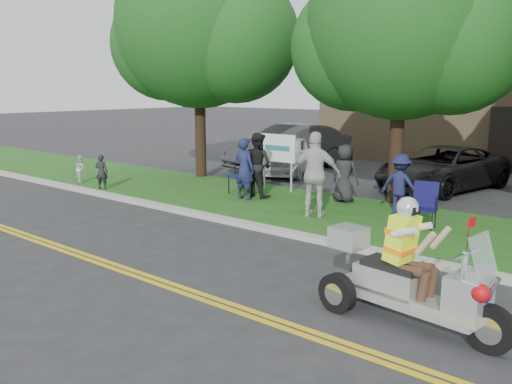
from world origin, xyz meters
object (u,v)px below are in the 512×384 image
Objects in this scene: spectator_adult_left at (244,169)px; parked_car_left at (290,147)px; spectator_adult_right at (316,175)px; trike_scooter at (406,280)px; parked_car_far_left at (288,154)px; lawn_chair_a at (246,170)px; lawn_chair_b at (424,202)px; parked_car_mid at (443,168)px; spectator_adult_mid at (258,165)px.

spectator_adult_left is 0.32× the size of parked_car_left.
parked_car_left is (-5.30, 6.20, -0.25)m from spectator_adult_right.
parked_car_left is (-9.36, 10.15, 0.25)m from trike_scooter.
parked_car_far_left is 0.79× the size of parked_car_left.
parked_car_far_left is (-1.74, 4.37, -0.08)m from lawn_chair_a.
lawn_chair_a is 0.23× the size of parked_car_left.
spectator_adult_left is at bearing -35.58° from lawn_chair_a.
lawn_chair_a is (-7.12, 5.00, 0.18)m from trike_scooter.
spectator_adult_right is 7.25m from parked_car_far_left.
parked_car_left is at bearing 101.59° from parked_car_far_left.
lawn_chair_a is 0.72× the size of spectator_adult_left.
lawn_chair_b is (-1.68, 4.57, 0.07)m from trike_scooter.
parked_car_left is 1.08× the size of parked_car_mid.
parked_car_left reaches higher than lawn_chair_a.
lawn_chair_b is 0.24× the size of parked_car_far_left.
parked_car_left is at bearing 131.24° from lawn_chair_b.
trike_scooter is at bearing -59.95° from parked_car_mid.
lawn_chair_a is 5.61m from parked_car_left.
lawn_chair_a is at bearing -41.30° from spectator_adult_right.
lawn_chair_a is 0.60× the size of spectator_adult_right.
trike_scooter is at bearing -37.38° from parked_car_left.
spectator_adult_mid is 0.34× the size of parked_car_left.
parked_car_mid is at bearing 115.37° from trike_scooter.
trike_scooter is 5.69m from spectator_adult_right.
spectator_adult_left is (-4.96, -0.17, 0.27)m from lawn_chair_b.
lawn_chair_b is at bearing 172.14° from spectator_adult_right.
lawn_chair_b is at bearing -54.86° from parked_car_far_left.
spectator_adult_mid reaches higher than spectator_adult_left.
parked_car_mid is at bearing -124.43° from spectator_adult_left.
lawn_chair_a is 0.68× the size of spectator_adult_mid.
trike_scooter is 13.81m from parked_car_left.
trike_scooter is 8.21m from spectator_adult_mid.
parked_car_left is at bearing -66.98° from spectator_adult_left.
trike_scooter is 1.47× the size of spectator_adult_mid.
trike_scooter reaches higher than lawn_chair_a.
lawn_chair_b is 0.60× the size of spectator_adult_left.
parked_car_mid is (3.30, 4.86, -0.33)m from spectator_adult_mid.
spectator_adult_left is at bearing -86.99° from parked_car_far_left.
spectator_adult_mid is at bearing -98.77° from spectator_adult_left.
spectator_adult_left reaches higher than trike_scooter.
spectator_adult_mid reaches higher than lawn_chair_b.
parked_car_far_left is (-2.22, 4.97, -0.24)m from spectator_adult_left.
parked_car_mid is (5.58, 0.38, -0.04)m from parked_car_far_left.
spectator_adult_right reaches higher than lawn_chair_b.
parked_car_far_left is at bearing -47.39° from parked_car_left.
spectator_adult_mid is at bearing 3.75° from lawn_chair_a.
lawn_chair_a is 5.46m from lawn_chair_b.
spectator_adult_left reaches higher than lawn_chair_a.
parked_car_far_left is at bearing -70.78° from spectator_adult_right.
lawn_chair_a is 1.20× the size of lawn_chair_b.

